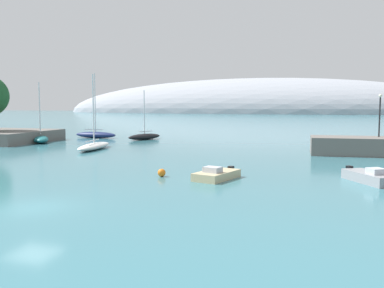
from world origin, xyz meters
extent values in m
plane|color=#38727F|center=(0.00, 0.00, 0.00)|extent=(600.00, 600.00, 0.00)
ellipsoid|color=#999EA8|center=(-26.98, 255.82, 0.00)|extent=(265.13, 84.01, 43.84)
ellipsoid|color=white|center=(-11.93, 26.84, 0.39)|extent=(3.07, 8.62, 0.77)
cylinder|color=silver|center=(-11.93, 26.84, 4.87)|extent=(0.16, 0.16, 8.19)
cube|color=silver|center=(-11.88, 26.46, 1.12)|extent=(0.60, 3.77, 0.10)
ellipsoid|color=navy|center=(-20.82, 42.68, 0.50)|extent=(7.35, 2.31, 1.00)
cylinder|color=silver|center=(-20.82, 42.68, 5.67)|extent=(0.16, 0.16, 9.35)
cube|color=silver|center=(-21.15, 42.70, 1.35)|extent=(3.27, 0.26, 0.10)
ellipsoid|color=black|center=(-11.94, 41.90, 0.46)|extent=(4.19, 6.53, 0.91)
cylinder|color=silver|center=(-11.94, 41.90, 4.23)|extent=(0.15, 0.15, 6.62)
cube|color=silver|center=(-11.83, 42.16, 1.26)|extent=(1.22, 2.65, 0.10)
ellipsoid|color=#1E6B70|center=(-23.87, 32.71, 0.50)|extent=(5.37, 6.07, 1.00)
cylinder|color=silver|center=(-23.87, 32.71, 4.74)|extent=(0.17, 0.17, 7.49)
cube|color=silver|center=(-24.04, 32.93, 1.35)|extent=(1.74, 2.21, 0.10)
cube|color=#C6B284|center=(7.10, 11.31, 0.29)|extent=(2.96, 4.25, 0.57)
cube|color=black|center=(7.71, 13.40, 0.43)|extent=(0.47, 0.52, 0.51)
cube|color=#B2B7C1|center=(6.94, 10.76, 0.77)|extent=(1.39, 1.22, 0.40)
cube|color=gray|center=(17.58, 13.19, 0.34)|extent=(3.66, 4.56, 0.69)
cube|color=black|center=(16.34, 15.25, 0.52)|extent=(0.53, 0.56, 0.62)
cube|color=#B2B7C1|center=(17.91, 12.64, 0.89)|extent=(1.40, 1.41, 0.40)
sphere|color=orange|center=(2.91, 11.11, 0.30)|extent=(0.60, 0.60, 0.60)
cylinder|color=black|center=(20.08, 31.47, 4.03)|extent=(0.16, 0.16, 4.24)
sphere|color=#EAEACC|center=(20.08, 31.47, 6.33)|extent=(0.36, 0.36, 0.36)
camera|label=1|loc=(14.53, -18.57, 5.41)|focal=40.15mm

